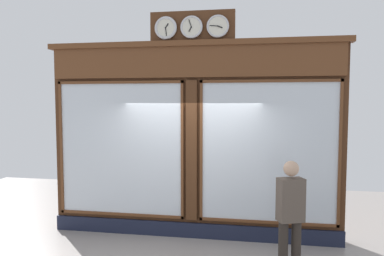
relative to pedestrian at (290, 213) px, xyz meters
The scene contains 2 objects.
shop_facade 2.33m from the pedestrian, 40.25° to the right, with size 5.50×0.42×4.15m.
pedestrian is the anchor object (origin of this frame).
Camera 1 is at (-1.09, 6.47, 2.53)m, focal length 33.72 mm.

